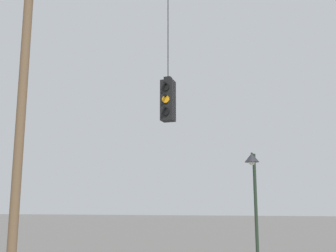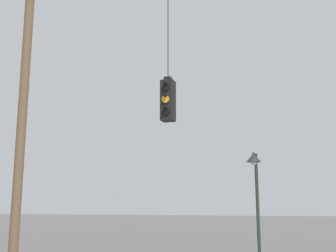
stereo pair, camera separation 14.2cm
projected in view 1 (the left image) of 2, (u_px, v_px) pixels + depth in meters
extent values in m
cylinder|color=brown|center=(20.00, 126.00, 12.77)|extent=(0.28, 0.28, 9.04)
cube|color=black|center=(168.00, 101.00, 11.30)|extent=(0.34, 0.34, 1.11)
cube|color=black|center=(168.00, 79.00, 11.42)|extent=(0.19, 0.19, 0.10)
cylinder|color=black|center=(168.00, 34.00, 11.67)|extent=(0.02, 0.02, 2.50)
cylinder|color=black|center=(166.00, 87.00, 11.19)|extent=(0.20, 0.03, 0.20)
cylinder|color=black|center=(165.00, 83.00, 11.17)|extent=(0.07, 0.12, 0.07)
cylinder|color=orange|center=(166.00, 99.00, 11.13)|extent=(0.20, 0.03, 0.20)
cylinder|color=black|center=(165.00, 95.00, 11.11)|extent=(0.07, 0.12, 0.07)
cylinder|color=black|center=(166.00, 111.00, 11.07)|extent=(0.20, 0.03, 0.20)
cylinder|color=black|center=(165.00, 108.00, 11.04)|extent=(0.07, 0.12, 0.07)
cylinder|color=#233323|center=(256.00, 209.00, 15.25)|extent=(0.12, 0.12, 4.05)
cylinder|color=#233323|center=(253.00, 154.00, 15.36)|extent=(0.07, 0.57, 0.07)
cone|color=#232328|center=(252.00, 158.00, 15.07)|extent=(0.52, 0.52, 0.31)
sphere|color=silver|center=(252.00, 162.00, 15.04)|extent=(0.23, 0.23, 0.23)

